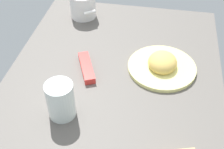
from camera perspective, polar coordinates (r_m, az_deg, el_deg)
tabletop at (r=88.80cm, az=-0.00°, el=-1.91°), size 90.00×64.00×2.00cm
plate_of_food at (r=92.68cm, az=9.45°, el=1.76°), size 20.76×20.76×5.45cm
coffee_mug_black at (r=115.37cm, az=-5.52°, el=12.91°), size 11.70×10.66×8.97cm
glass_of_milk at (r=77.68cm, az=-9.63°, el=-5.11°), size 7.17×7.17×10.19cm
snack_bar at (r=91.72cm, az=-4.84°, el=1.33°), size 13.32×8.12×2.00cm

